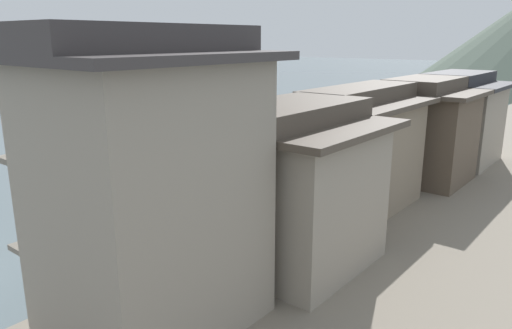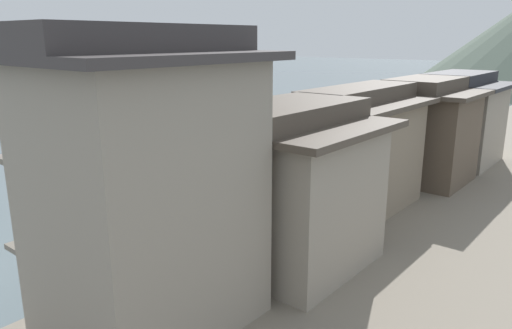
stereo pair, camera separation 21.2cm
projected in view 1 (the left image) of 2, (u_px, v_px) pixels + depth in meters
The scene contains 11 objects.
boat_moored_nearest at pixel (459, 111), 60.72m from camera, with size 4.84×3.59×0.49m.
boat_moored_second at pixel (343, 115), 57.04m from camera, with size 4.12×3.03×0.63m.
boat_moored_third at pixel (369, 164), 35.30m from camera, with size 1.03×3.96×0.42m.
boat_moored_far at pixel (386, 149), 39.51m from camera, with size 1.12×3.96×0.68m.
boat_midriver_drifting at pixel (430, 133), 46.98m from camera, with size 2.12×4.94×0.52m.
boat_midriver_upstream at pixel (307, 140), 43.02m from camera, with size 2.35×3.92×0.77m.
house_waterfront_nearest at pixel (150, 187), 13.67m from camera, with size 5.80×6.52×8.74m.
house_waterfront_second at pixel (289, 185), 18.28m from camera, with size 6.81×6.38×6.14m.
house_waterfront_tall at pixel (357, 150), 23.99m from camera, with size 5.29×7.90×6.14m.
house_waterfront_narrow at pixel (422, 130), 29.01m from camera, with size 6.45×5.77×6.14m.
house_waterfront_far at pixel (454, 118), 33.49m from camera, with size 6.47×6.67×6.14m.
Camera 1 is at (20.99, -5.64, 9.08)m, focal length 33.97 mm.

